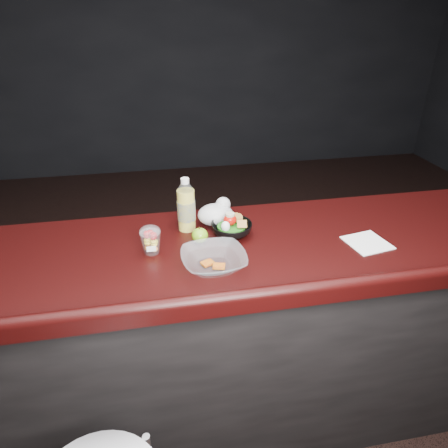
{
  "coord_description": "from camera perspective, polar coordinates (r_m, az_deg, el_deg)",
  "views": [
    {
      "loc": [
        -0.29,
        -1.07,
        1.87
      ],
      "look_at": [
        -0.03,
        0.34,
        1.1
      ],
      "focal_mm": 32.0,
      "sensor_mm": 36.0,
      "label": 1
    }
  ],
  "objects": [
    {
      "name": "snack_bowl",
      "position": [
        1.7,
        1.03,
        -0.55
      ],
      "size": [
        0.23,
        0.23,
        0.1
      ],
      "rotation": [
        0.0,
        0.0,
        0.38
      ],
      "color": "black",
      "rests_on": "counter"
    },
    {
      "name": "takeout_bowl",
      "position": [
        1.49,
        -1.47,
        -5.23
      ],
      "size": [
        0.26,
        0.26,
        0.06
      ],
      "rotation": [
        0.0,
        0.0,
        0.07
      ],
      "color": "silver",
      "rests_on": "counter"
    },
    {
      "name": "room_shell",
      "position": [
        1.11,
        5.28,
        26.13
      ],
      "size": [
        8.0,
        8.0,
        8.0
      ],
      "color": "black",
      "rests_on": "ground"
    },
    {
      "name": "fruit_cup",
      "position": [
        1.58,
        -10.43,
        -2.16
      ],
      "size": [
        0.08,
        0.08,
        0.12
      ],
      "color": "white",
      "rests_on": "counter"
    },
    {
      "name": "paper_napkin",
      "position": [
        1.75,
        19.78,
        -2.53
      ],
      "size": [
        0.19,
        0.19,
        0.0
      ],
      "primitive_type": "cube",
      "rotation": [
        0.0,
        0.0,
        0.18
      ],
      "color": "white",
      "rests_on": "counter"
    },
    {
      "name": "plastic_bag",
      "position": [
        1.78,
        -1.09,
        1.56
      ],
      "size": [
        0.16,
        0.13,
        0.12
      ],
      "color": "silver",
      "rests_on": "counter"
    },
    {
      "name": "lemonade_bottle",
      "position": [
        1.72,
        -5.41,
        2.23
      ],
      "size": [
        0.08,
        0.08,
        0.24
      ],
      "color": "yellow",
      "rests_on": "counter"
    },
    {
      "name": "counter",
      "position": [
        1.95,
        1.1,
        -15.92
      ],
      "size": [
        4.06,
        0.71,
        1.02
      ],
      "color": "black",
      "rests_on": "ground"
    },
    {
      "name": "green_apple",
      "position": [
        1.64,
        -3.47,
        -1.64
      ],
      "size": [
        0.07,
        0.07,
        0.07
      ],
      "color": "#4E8D10",
      "rests_on": "counter"
    }
  ]
}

